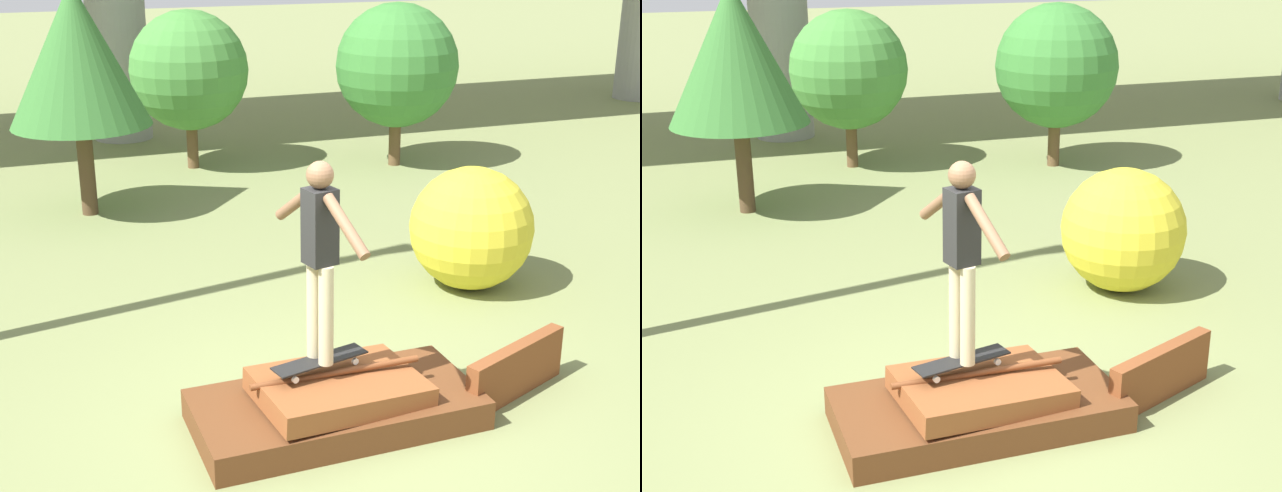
{
  "view_description": "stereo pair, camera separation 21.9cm",
  "coord_description": "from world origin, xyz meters",
  "views": [
    {
      "loc": [
        -2.36,
        -5.96,
        3.85
      ],
      "look_at": [
        -0.12,
        0.05,
        1.55
      ],
      "focal_mm": 50.0,
      "sensor_mm": 36.0,
      "label": 1
    },
    {
      "loc": [
        -2.16,
        -6.03,
        3.85
      ],
      "look_at": [
        -0.12,
        0.05,
        1.55
      ],
      "focal_mm": 50.0,
      "sensor_mm": 36.0,
      "label": 2
    }
  ],
  "objects": [
    {
      "name": "tree_mid_back",
      "position": [
        0.75,
        8.54,
        1.63
      ],
      "size": [
        1.95,
        1.95,
        2.61
      ],
      "color": "brown",
      "rests_on": "ground_plane"
    },
    {
      "name": "skateboard",
      "position": [
        -0.12,
        0.05,
        0.56
      ],
      "size": [
        0.84,
        0.38,
        0.09
      ],
      "color": "black",
      "rests_on": "scrap_pile"
    },
    {
      "name": "tree_behind_left",
      "position": [
        4.03,
        7.53,
        1.69
      ],
      "size": [
        2.04,
        2.04,
        2.71
      ],
      "color": "brown",
      "rests_on": "ground_plane"
    },
    {
      "name": "scrap_pile",
      "position": [
        0.0,
        -0.01,
        0.18
      ],
      "size": [
        2.33,
        1.13,
        0.49
      ],
      "color": "#5B3319",
      "rests_on": "ground_plane"
    },
    {
      "name": "scrap_plank_loose",
      "position": [
        1.62,
        -0.11,
        0.24
      ],
      "size": [
        1.19,
        0.6,
        0.47
      ],
      "color": "brown",
      "rests_on": "ground_plane"
    },
    {
      "name": "ground_plane",
      "position": [
        0.0,
        0.0,
        0.0
      ],
      "size": [
        80.0,
        80.0,
        0.0
      ],
      "primitive_type": "plane",
      "color": "olive"
    },
    {
      "name": "skater",
      "position": [
        -0.12,
        0.05,
        1.53
      ],
      "size": [
        0.36,
        1.21,
        1.64
      ],
      "color": "#C6B78E",
      "rests_on": "skateboard"
    },
    {
      "name": "tree_behind_right",
      "position": [
        -1.2,
        6.51,
        2.22
      ],
      "size": [
        1.92,
        1.92,
        3.2
      ],
      "color": "#4C3823",
      "rests_on": "ground_plane"
    },
    {
      "name": "bush_yellow_flowering",
      "position": [
        2.49,
        2.24,
        0.69
      ],
      "size": [
        1.38,
        1.38,
        1.38
      ],
      "color": "gold",
      "rests_on": "ground_plane"
    }
  ]
}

